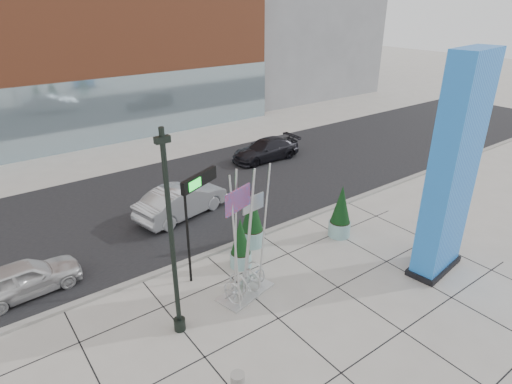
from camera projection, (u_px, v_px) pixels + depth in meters
ground at (239, 314)px, 15.29m from camera, size 160.00×160.00×0.00m
street_asphalt at (132, 212)px, 22.60m from camera, size 80.00×12.00×0.02m
curb_edge at (186, 262)px, 18.19m from camera, size 80.00×0.30×0.12m
tower_podium at (53, 66)px, 33.30m from camera, size 34.00×10.00×11.00m
tower_glass_front at (77, 116)px, 31.03m from camera, size 34.00×0.60×5.00m
building_grey_parking at (267, 10)px, 49.03m from camera, size 20.00×18.00×18.00m
blue_pylon at (452, 174)px, 16.16m from camera, size 2.78×1.51×8.82m
lamp_post at (173, 257)px, 13.40m from camera, size 0.45×0.39×7.12m
public_art_sculpture at (245, 263)px, 15.87m from camera, size 2.44×1.61×5.08m
overhead_street_sign at (202, 193)px, 15.98m from camera, size 1.92×0.99×4.29m
round_planter_east at (341, 212)px, 19.89m from camera, size 1.03×1.03×2.57m
round_planter_mid at (252, 219)px, 19.12m from camera, size 1.08×1.08×2.71m
round_planter_west at (241, 244)px, 17.64m from camera, size 0.90×0.90×2.26m
car_white_west at (25, 279)px, 16.10m from camera, size 4.11×1.86×1.37m
car_silver_mid at (182, 201)px, 21.90m from camera, size 5.31×2.86×1.66m
car_dark_east at (266, 150)px, 29.61m from camera, size 5.01×2.15×1.44m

